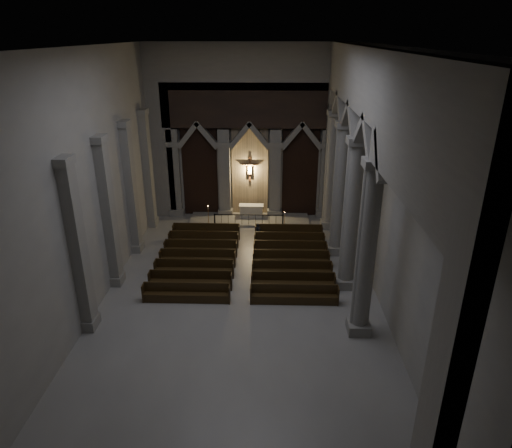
# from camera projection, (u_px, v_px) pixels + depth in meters

# --- Properties ---
(room) EXTENTS (24.00, 24.10, 12.00)m
(room) POSITION_uv_depth(u_px,v_px,m) (238.00, 153.00, 20.20)
(room) COLOR gray
(room) RESTS_ON ground
(sanctuary_wall) EXTENTS (14.00, 0.77, 12.00)m
(sanctuary_wall) POSITION_uv_depth(u_px,v_px,m) (249.00, 126.00, 31.21)
(sanctuary_wall) COLOR gray
(sanctuary_wall) RESTS_ON ground
(right_arcade) EXTENTS (1.00, 24.00, 12.00)m
(right_arcade) POSITION_uv_depth(u_px,v_px,m) (358.00, 142.00, 21.19)
(right_arcade) COLOR gray
(right_arcade) RESTS_ON ground
(left_pilasters) EXTENTS (0.60, 13.00, 8.03)m
(left_pilasters) POSITION_uv_depth(u_px,v_px,m) (121.00, 202.00, 25.05)
(left_pilasters) COLOR gray
(left_pilasters) RESTS_ON ground
(sanctuary_step) EXTENTS (8.50, 2.60, 0.15)m
(sanctuary_step) POSITION_uv_depth(u_px,v_px,m) (249.00, 219.00, 32.89)
(sanctuary_step) COLOR gray
(sanctuary_step) RESTS_ON ground
(altar) EXTENTS (1.77, 0.71, 0.90)m
(altar) POSITION_uv_depth(u_px,v_px,m) (251.00, 211.00, 33.03)
(altar) COLOR beige
(altar) RESTS_ON sanctuary_step
(altar_rail) EXTENTS (4.83, 0.09, 0.95)m
(altar_rail) POSITION_uv_depth(u_px,v_px,m) (249.00, 218.00, 31.58)
(altar_rail) COLOR black
(altar_rail) RESTS_ON ground
(candle_stand_left) EXTENTS (0.25, 0.25, 1.48)m
(candle_stand_left) POSITION_uv_depth(u_px,v_px,m) (209.00, 220.00, 31.93)
(candle_stand_left) COLOR #9E6A30
(candle_stand_left) RESTS_ON ground
(candle_stand_right) EXTENTS (0.21, 0.21, 1.26)m
(candle_stand_right) POSITION_uv_depth(u_px,v_px,m) (284.00, 225.00, 31.32)
(candle_stand_right) COLOR #9E6A30
(candle_stand_right) RESTS_ON ground
(pews) EXTENTS (9.80, 8.15, 0.98)m
(pews) POSITION_uv_depth(u_px,v_px,m) (244.00, 261.00, 26.38)
(pews) COLOR black
(pews) RESTS_ON ground
(worshipper) EXTENTS (0.47, 0.39, 1.11)m
(worshipper) POSITION_uv_depth(u_px,v_px,m) (258.00, 232.00, 29.70)
(worshipper) COLOR black
(worshipper) RESTS_ON ground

